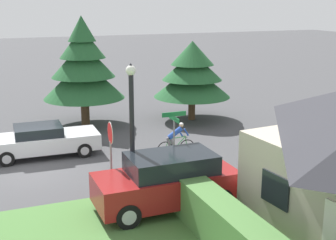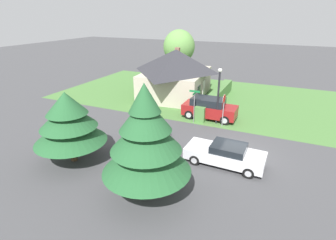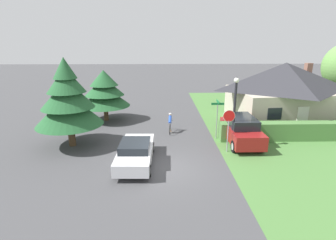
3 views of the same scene
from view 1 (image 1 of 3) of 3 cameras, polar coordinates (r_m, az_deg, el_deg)
name	(u,v)px [view 1 (image 1 of 3)]	position (r m, az deg, el deg)	size (l,w,h in m)	color
ground_plane	(33,170)	(19.53, -16.14, -5.89)	(140.00, 140.00, 0.00)	#424244
sedan_left_lane	(43,140)	(20.95, -15.00, -2.43)	(2.01, 4.72, 1.37)	silver
cyclist	(176,140)	(20.26, 0.96, -2.43)	(0.44, 1.71, 1.49)	black
parked_suv_right	(167,181)	(15.17, -0.10, -7.50)	(2.01, 4.58, 1.83)	maroon
stop_sign	(111,145)	(15.56, -7.01, -3.05)	(0.75, 0.07, 2.73)	gray
street_lamp	(132,122)	(15.05, -4.43, -0.26)	(0.33, 0.33, 4.69)	black
street_name_sign	(174,136)	(16.48, 0.73, -1.97)	(0.90, 0.90, 2.81)	gray
conifer_tall_near	(83,67)	(25.27, -10.30, 6.39)	(4.31, 4.31, 5.83)	#4C3823
conifer_tall_far	(192,73)	(26.12, 2.96, 5.74)	(4.28, 4.28, 4.43)	#4C3823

